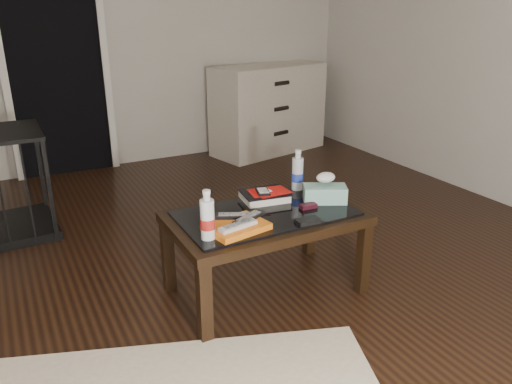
% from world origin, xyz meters
% --- Properties ---
extents(ground, '(5.00, 5.00, 0.00)m').
position_xyz_m(ground, '(0.00, 0.00, 0.00)').
color(ground, black).
rests_on(ground, ground).
extents(doorway, '(0.90, 0.08, 2.07)m').
position_xyz_m(doorway, '(-0.40, 2.47, 1.02)').
color(doorway, black).
rests_on(doorway, ground).
extents(coffee_table, '(1.00, 0.60, 0.46)m').
position_xyz_m(coffee_table, '(0.22, -0.19, 0.40)').
color(coffee_table, black).
rests_on(coffee_table, ground).
extents(dresser, '(1.28, 0.75, 0.90)m').
position_xyz_m(dresser, '(1.60, 2.23, 0.45)').
color(dresser, beige).
rests_on(dresser, ground).
extents(magazines, '(0.31, 0.26, 0.03)m').
position_xyz_m(magazines, '(-0.00, -0.31, 0.48)').
color(magazines, orange).
rests_on(magazines, coffee_table).
extents(remote_silver, '(0.21, 0.09, 0.02)m').
position_xyz_m(remote_silver, '(-0.01, -0.36, 0.50)').
color(remote_silver, '#B7B7BC').
rests_on(remote_silver, magazines).
extents(remote_black_front, '(0.20, 0.13, 0.02)m').
position_xyz_m(remote_black_front, '(0.07, -0.30, 0.50)').
color(remote_black_front, black).
rests_on(remote_black_front, magazines).
extents(remote_black_back, '(0.20, 0.13, 0.02)m').
position_xyz_m(remote_black_back, '(0.02, -0.24, 0.50)').
color(remote_black_back, black).
rests_on(remote_black_back, magazines).
extents(textbook, '(0.27, 0.23, 0.05)m').
position_xyz_m(textbook, '(0.30, -0.03, 0.48)').
color(textbook, black).
rests_on(textbook, coffee_table).
extents(dvd_mailers, '(0.21, 0.16, 0.01)m').
position_xyz_m(dvd_mailers, '(0.32, -0.04, 0.51)').
color(dvd_mailers, red).
rests_on(dvd_mailers, textbook).
extents(ipod, '(0.09, 0.12, 0.02)m').
position_xyz_m(ipod, '(0.28, -0.06, 0.52)').
color(ipod, black).
rests_on(ipod, dvd_mailers).
extents(flip_phone, '(0.09, 0.05, 0.02)m').
position_xyz_m(flip_phone, '(0.45, -0.25, 0.47)').
color(flip_phone, '#320B16').
rests_on(flip_phone, coffee_table).
extents(wallet, '(0.12, 0.08, 0.02)m').
position_xyz_m(wallet, '(0.35, -0.41, 0.47)').
color(wallet, black).
rests_on(wallet, coffee_table).
extents(water_bottle_left, '(0.07, 0.07, 0.24)m').
position_xyz_m(water_bottle_left, '(-0.16, -0.34, 0.58)').
color(water_bottle_left, silver).
rests_on(water_bottle_left, coffee_table).
extents(water_bottle_right, '(0.08, 0.08, 0.24)m').
position_xyz_m(water_bottle_right, '(0.56, 0.02, 0.58)').
color(water_bottle_right, silver).
rests_on(water_bottle_right, coffee_table).
extents(tissue_box, '(0.26, 0.21, 0.09)m').
position_xyz_m(tissue_box, '(0.58, -0.21, 0.51)').
color(tissue_box, teal).
rests_on(tissue_box, coffee_table).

